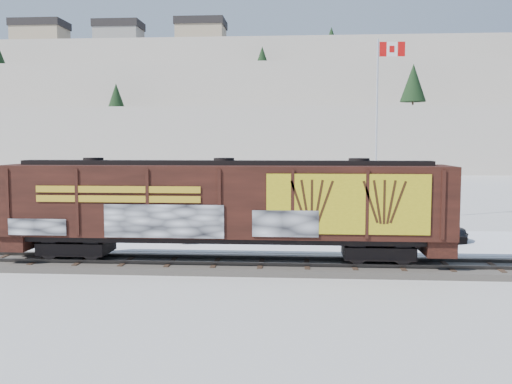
# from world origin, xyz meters

# --- Properties ---
(ground) EXTENTS (500.00, 500.00, 0.00)m
(ground) POSITION_xyz_m (0.00, 0.00, 0.00)
(ground) COLOR white
(ground) RESTS_ON ground
(rail_track) EXTENTS (50.00, 3.40, 0.43)m
(rail_track) POSITION_xyz_m (0.00, 0.00, 0.15)
(rail_track) COLOR #59544C
(rail_track) RESTS_ON ground
(parking_strip) EXTENTS (40.00, 8.00, 0.03)m
(parking_strip) POSITION_xyz_m (0.00, 7.50, 0.01)
(parking_strip) COLOR white
(parking_strip) RESTS_ON ground
(hillside) EXTENTS (360.00, 110.00, 93.00)m
(hillside) POSITION_xyz_m (-0.05, 139.79, 14.37)
(hillside) COLOR white
(hillside) RESTS_ON ground
(hopper_railcar) EXTENTS (19.50, 3.06, 4.35)m
(hopper_railcar) POSITION_xyz_m (-3.64, -0.01, 2.87)
(hopper_railcar) COLOR black
(hopper_railcar) RESTS_ON rail_track
(flagpole) EXTENTS (2.30, 0.90, 12.68)m
(flagpole) POSITION_xyz_m (5.14, 15.71, 4.77)
(flagpole) COLOR silver
(flagpole) RESTS_ON ground
(car_silver) EXTENTS (4.11, 2.22, 1.33)m
(car_silver) POSITION_xyz_m (-7.74, 6.48, 0.69)
(car_silver) COLOR silver
(car_silver) RESTS_ON parking_strip
(car_white) EXTENTS (4.53, 2.44, 1.42)m
(car_white) POSITION_xyz_m (-4.44, 8.05, 0.74)
(car_white) COLOR white
(car_white) RESTS_ON parking_strip
(car_dark) EXTENTS (5.22, 3.81, 1.41)m
(car_dark) POSITION_xyz_m (6.78, 8.10, 0.73)
(car_dark) COLOR black
(car_dark) RESTS_ON parking_strip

